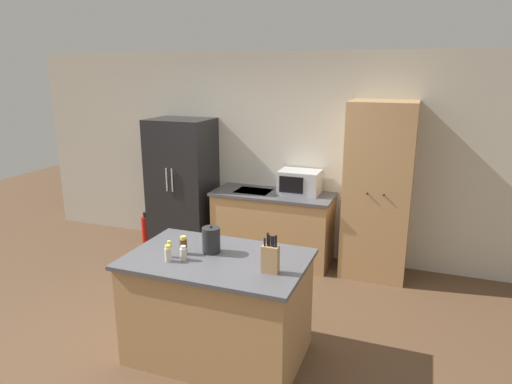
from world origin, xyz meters
TOP-DOWN VIEW (x-y plane):
  - ground_plane at (0.00, 0.00)m, footprint 14.00×14.00m
  - wall_back at (0.00, 2.33)m, footprint 7.20×0.06m
  - refrigerator at (-1.21, 1.98)m, footprint 0.80×0.66m
  - back_counter at (0.07, 2.00)m, footprint 1.52×0.64m
  - pantry_cabinet at (1.34, 2.02)m, footprint 0.74×0.59m
  - kitchen_island at (0.29, -0.10)m, footprint 1.47×0.94m
  - microwave at (0.38, 2.10)m, footprint 0.50×0.37m
  - knife_block at (0.79, -0.22)m, footprint 0.13×0.07m
  - spice_bottle_tall_dark at (-0.04, -0.31)m, footprint 0.06×0.06m
  - spice_bottle_short_red at (0.00, -0.14)m, footprint 0.06×0.06m
  - spice_bottle_amber_oil at (-0.07, -0.24)m, footprint 0.04×0.04m
  - spice_bottle_green_herb at (0.06, -0.25)m, footprint 0.06×0.06m
  - kettle at (0.20, -0.02)m, footprint 0.15×0.15m
  - fire_extinguisher at (-1.73, 1.83)m, footprint 0.11×0.11m

SIDE VIEW (x-z plane):
  - ground_plane at x=0.00m, z-range 0.00..0.00m
  - fire_extinguisher at x=-1.73m, z-range -0.03..0.45m
  - back_counter at x=0.07m, z-range 0.00..0.89m
  - kitchen_island at x=0.29m, z-range 0.00..0.90m
  - refrigerator at x=-1.21m, z-range 0.00..1.76m
  - spice_bottle_green_herb at x=0.06m, z-range 0.90..1.02m
  - spice_bottle_tall_dark at x=-0.04m, z-range 0.90..1.03m
  - spice_bottle_amber_oil at x=-0.07m, z-range 0.90..1.04m
  - spice_bottle_short_red at x=0.00m, z-range 0.89..1.05m
  - kettle at x=0.20m, z-range 0.89..1.13m
  - knife_block at x=0.79m, z-range 0.86..1.17m
  - pantry_cabinet at x=1.34m, z-range 0.00..2.05m
  - microwave at x=0.38m, z-range 0.89..1.18m
  - wall_back at x=0.00m, z-range 0.00..2.60m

